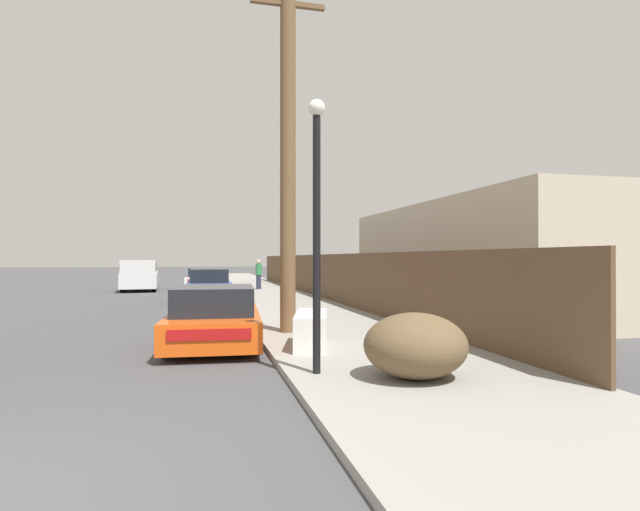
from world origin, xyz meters
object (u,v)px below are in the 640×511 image
pickup_truck (140,275)px  pedestrian (259,274)px  utility_pole (288,146)px  car_parked_mid (209,286)px  brush_pile (415,345)px  parked_sports_car_red (215,318)px  street_lamp (317,212)px  car_parked_far (203,279)px  discarded_fridge (311,330)px

pickup_truck → pedestrian: 7.00m
utility_pole → car_parked_mid: bearing=98.9°
utility_pole → brush_pile: utility_pole is taller
parked_sports_car_red → pedestrian: size_ratio=2.63×
parked_sports_car_red → pickup_truck: bearing=104.9°
pickup_truck → utility_pole: utility_pole is taller
car_parked_mid → street_lamp: street_lamp is taller
brush_pile → street_lamp: bearing=154.6°
car_parked_mid → parked_sports_car_red: bearing=-89.6°
utility_pole → pedestrian: (1.18, 16.71, -3.57)m
car_parked_far → pickup_truck: pickup_truck is taller
parked_sports_car_red → street_lamp: street_lamp is taller
car_parked_far → pickup_truck: size_ratio=0.82×
pickup_truck → utility_pole: size_ratio=0.65×
utility_pole → pickup_truck: bearing=106.2°
brush_pile → utility_pole: bearing=101.9°
discarded_fridge → parked_sports_car_red: parked_sports_car_red is taller
car_parked_far → discarded_fridge: bearing=-79.8°
pedestrian → brush_pile: bearing=-90.4°
discarded_fridge → brush_pile: 3.01m
parked_sports_car_red → utility_pole: utility_pole is taller
car_parked_mid → brush_pile: (2.71, -15.58, -0.06)m
pickup_truck → brush_pile: pickup_truck is taller
street_lamp → brush_pile: street_lamp is taller
discarded_fridge → utility_pole: size_ratio=0.20×
parked_sports_car_red → car_parked_far: bearing=94.4°
discarded_fridge → car_parked_far: 21.56m
car_parked_mid → pedestrian: (2.85, 6.09, 0.33)m
utility_pole → brush_pile: size_ratio=5.72×
car_parked_far → pedestrian: bearing=-36.1°
car_parked_mid → car_parked_far: bearing=92.1°
car_parked_far → pickup_truck: (-3.61, -0.54, 0.28)m
pickup_truck → utility_pole: 19.95m
car_parked_mid → street_lamp: 15.13m
car_parked_mid → pedestrian: pedestrian is taller
car_parked_mid → pedestrian: 6.73m
parked_sports_car_red → street_lamp: 4.36m
car_parked_mid → brush_pile: car_parked_mid is taller
pickup_truck → street_lamp: size_ratio=1.35×
pedestrian → car_parked_mid: bearing=-115.1°
discarded_fridge → street_lamp: bearing=-86.0°
discarded_fridge → car_parked_mid: bearing=112.2°
brush_pile → discarded_fridge: bearing=108.2°
utility_pole → pedestrian: bearing=86.0°
car_parked_far → utility_pole: size_ratio=0.53×
car_parked_far → street_lamp: street_lamp is taller
car_parked_mid → utility_pole: 11.43m
car_parked_far → pickup_truck: 3.66m
street_lamp → car_parked_far: bearing=93.8°
car_parked_mid → pickup_truck: size_ratio=0.77×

